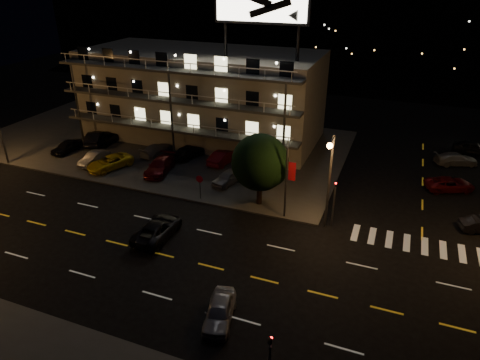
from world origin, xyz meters
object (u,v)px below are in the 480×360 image
(road_car_east, at_px, (220,311))
(road_car_west, at_px, (158,229))
(lot_car_4, at_px, (228,177))
(tree, at_px, (260,164))
(lot_car_7, at_px, (157,149))
(lot_car_2, at_px, (110,162))

(road_car_east, xyz_separation_m, road_car_west, (-8.14, 6.42, 0.03))
(lot_car_4, distance_m, road_car_east, 18.04)
(tree, height_order, road_car_east, tree)
(lot_car_4, relative_size, road_car_east, 0.95)
(lot_car_4, xyz_separation_m, lot_car_7, (-10.30, 3.78, -0.02))
(lot_car_2, xyz_separation_m, lot_car_4, (12.90, 1.25, -0.03))
(tree, xyz_separation_m, lot_car_2, (-17.00, 1.41, -3.19))
(lot_car_4, bearing_deg, road_car_east, -53.08)
(lot_car_4, xyz_separation_m, road_car_east, (6.50, -16.83, -0.12))
(lot_car_7, relative_size, road_car_east, 1.08)
(road_car_east, bearing_deg, road_car_west, 128.98)
(lot_car_7, height_order, road_car_east, lot_car_7)
(tree, relative_size, lot_car_7, 1.52)
(tree, distance_m, road_car_east, 14.75)
(lot_car_2, distance_m, lot_car_4, 12.96)
(road_car_east, height_order, road_car_west, road_car_west)
(tree, distance_m, lot_car_4, 5.85)
(lot_car_2, relative_size, road_car_east, 1.22)
(lot_car_7, bearing_deg, road_car_west, 131.74)
(tree, xyz_separation_m, road_car_east, (2.40, -14.16, -3.34))
(lot_car_4, relative_size, lot_car_7, 0.88)
(lot_car_2, xyz_separation_m, road_car_east, (19.41, -15.58, -0.15))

